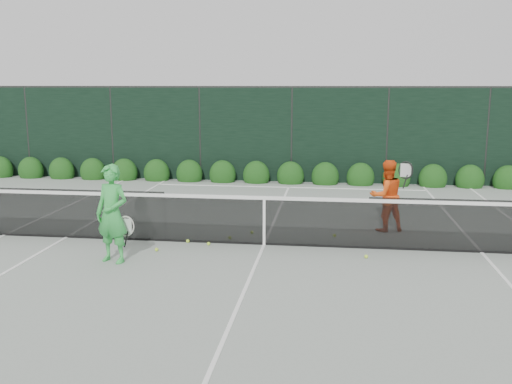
# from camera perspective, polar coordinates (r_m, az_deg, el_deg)

# --- Properties ---
(ground) EXTENTS (80.00, 80.00, 0.00)m
(ground) POSITION_cam_1_polar(r_m,az_deg,el_deg) (11.27, 0.82, -5.31)
(ground) COLOR gray
(ground) RESTS_ON ground
(tennis_net) EXTENTS (12.90, 0.10, 1.07)m
(tennis_net) POSITION_cam_1_polar(r_m,az_deg,el_deg) (11.14, 0.70, -2.68)
(tennis_net) COLOR black
(tennis_net) RESTS_ON ground
(player_woman) EXTENTS (0.73, 0.58, 1.75)m
(player_woman) POSITION_cam_1_polar(r_m,az_deg,el_deg) (10.33, -14.18, -2.13)
(player_woman) COLOR green
(player_woman) RESTS_ON ground
(player_man) EXTENTS (0.95, 0.81, 1.54)m
(player_man) POSITION_cam_1_polar(r_m,az_deg,el_deg) (12.49, 12.93, -0.36)
(player_man) COLOR #F45214
(player_man) RESTS_ON ground
(court_lines) EXTENTS (11.03, 23.83, 0.01)m
(court_lines) POSITION_cam_1_polar(r_m,az_deg,el_deg) (11.27, 0.82, -5.28)
(court_lines) COLOR white
(court_lines) RESTS_ON ground
(windscreen_fence) EXTENTS (32.00, 21.07, 3.06)m
(windscreen_fence) POSITION_cam_1_polar(r_m,az_deg,el_deg) (8.30, -1.35, -0.38)
(windscreen_fence) COLOR black
(windscreen_fence) RESTS_ON ground
(hedge_row) EXTENTS (31.66, 0.65, 0.94)m
(hedge_row) POSITION_cam_1_polar(r_m,az_deg,el_deg) (18.18, 3.46, 1.60)
(hedge_row) COLOR #10360E
(hedge_row) RESTS_ON ground
(tennis_balls) EXTENTS (3.98, 1.57, 0.07)m
(tennis_balls) POSITION_cam_1_polar(r_m,az_deg,el_deg) (11.35, -0.85, -5.01)
(tennis_balls) COLOR #C4F336
(tennis_balls) RESTS_ON ground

